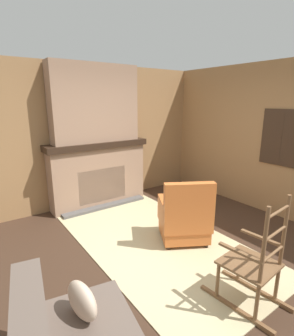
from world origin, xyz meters
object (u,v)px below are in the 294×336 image
armchair (185,219)px  firewood_stack (195,198)px  oil_lamp_vase (61,138)px  decorative_plate_on_mantel (94,135)px  storage_case (114,136)px  rocking_chair (253,268)px

armchair → firewood_stack: bearing=-21.8°
armchair → oil_lamp_vase: oil_lamp_vase is taller
firewood_stack → oil_lamp_vase: 2.82m
decorative_plate_on_mantel → storage_case: bearing=87.3°
storage_case → rocking_chair: bearing=-5.3°
decorative_plate_on_mantel → firewood_stack: bearing=56.8°
storage_case → armchair: bearing=-0.4°
firewood_stack → storage_case: 2.04m
rocking_chair → decorative_plate_on_mantel: 3.50m
armchair → firewood_stack: armchair is taller
armchair → rocking_chair: bearing=-163.5°
oil_lamp_vase → decorative_plate_on_mantel: 0.62m
rocking_chair → storage_case: 3.48m
rocking_chair → oil_lamp_vase: 3.55m
storage_case → decorative_plate_on_mantel: decorative_plate_on_mantel is taller
storage_case → decorative_plate_on_mantel: 0.43m
firewood_stack → rocking_chair: bearing=-34.2°
rocking_chair → decorative_plate_on_mantel: bearing=-3.2°
oil_lamp_vase → decorative_plate_on_mantel: oil_lamp_vase is taller
armchair → storage_case: (-2.07, 0.01, 0.96)m
armchair → storage_case: size_ratio=3.89×
oil_lamp_vase → storage_case: (0.00, 1.04, -0.05)m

